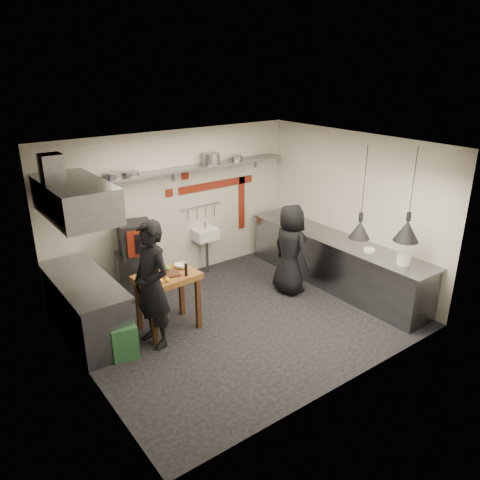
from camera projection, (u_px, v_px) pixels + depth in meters
floor at (242, 319)px, 7.62m from camera, size 5.00×5.00×0.00m
ceiling at (242, 147)px, 6.61m from camera, size 5.00×5.00×0.00m
wall_back at (174, 206)px, 8.69m from camera, size 5.00×0.04×2.80m
wall_front at (348, 290)px, 5.54m from camera, size 5.00×0.04×2.80m
wall_left at (78, 282)px, 5.73m from camera, size 0.04×4.20×2.80m
wall_right at (352, 210)px, 8.50m from camera, size 0.04×4.20×2.80m
red_band_horiz at (217, 184)px, 9.10m from camera, size 1.70×0.02×0.14m
red_band_vert at (242, 203)px, 9.61m from camera, size 0.14×0.02×1.10m
red_tile_a at (185, 176)px, 8.61m from camera, size 0.14×0.02×0.14m
red_tile_b at (169, 193)px, 8.52m from camera, size 0.14×0.02×0.14m
back_shelf at (177, 170)px, 8.29m from camera, size 4.60×0.34×0.04m
shelf_bracket_left at (67, 190)px, 7.39m from camera, size 0.04×0.06×0.24m
shelf_bracket_mid at (173, 174)px, 8.44m from camera, size 0.04×0.06×0.24m
shelf_bracket_right at (256, 161)px, 9.50m from camera, size 0.04×0.06×0.24m
pan_far_left at (114, 175)px, 7.62m from camera, size 0.31×0.31×0.09m
pan_mid_left at (131, 174)px, 7.79m from camera, size 0.31×0.31×0.07m
stock_pot at (211, 159)px, 8.65m from camera, size 0.43×0.43×0.20m
pan_right at (237, 158)px, 9.00m from camera, size 0.29×0.29×0.08m
oven_stand at (139, 274)px, 8.28m from camera, size 0.87×0.83×0.80m
combi_oven at (135, 238)px, 8.00m from camera, size 0.64×0.61×0.58m
oven_door at (142, 243)px, 7.79m from camera, size 0.47×0.15×0.46m
oven_glass at (145, 243)px, 7.79m from camera, size 0.33×0.10×0.34m
hand_sink at (205, 234)px, 9.08m from camera, size 0.46×0.34×0.22m
sink_tap at (205, 226)px, 9.02m from camera, size 0.03×0.03×0.14m
sink_drain at (207, 256)px, 9.21m from camera, size 0.06×0.06×0.66m
utensil_rail at (201, 206)px, 8.99m from camera, size 0.90×0.02×0.02m
counter_right at (335, 262)px, 8.65m from camera, size 0.70×3.80×0.90m
counter_right_top at (337, 239)px, 8.48m from camera, size 0.76×3.90×0.03m
plate_stack at (404, 260)px, 7.36m from camera, size 0.28×0.28×0.15m
small_bowl_right at (369, 250)px, 7.86m from camera, size 0.26×0.26×0.05m
counter_left at (86, 308)px, 7.05m from camera, size 0.70×1.90×0.90m
counter_left_top at (82, 280)px, 6.88m from camera, size 0.76×2.00×0.03m
extractor_hood at (75, 199)px, 6.47m from camera, size 0.78×1.60×0.50m
hood_duct at (52, 173)px, 6.18m from camera, size 0.28×0.28×0.50m
green_bin at (124, 340)px, 6.60m from camera, size 0.42×0.42×0.50m
prep_table at (168, 302)px, 7.21m from camera, size 0.96×0.70×0.92m
cutting_board at (168, 274)px, 7.03m from camera, size 0.39×0.32×0.02m
pepper_mill at (186, 270)px, 6.97m from camera, size 0.05×0.05×0.20m
lemon_a at (160, 281)px, 6.76m from camera, size 0.09×0.09×0.09m
lemon_b at (167, 280)px, 6.80m from camera, size 0.07×0.07×0.07m
veg_ball at (167, 268)px, 7.15m from camera, size 0.10×0.10×0.09m
steel_tray at (147, 276)px, 6.98m from camera, size 0.18×0.13×0.03m
bowl at (181, 266)px, 7.27m from camera, size 0.25×0.25×0.06m
heat_lamp_near at (363, 193)px, 7.02m from camera, size 0.34×0.34×1.45m
heat_lamp_far at (412, 195)px, 6.93m from camera, size 0.48×0.48×1.46m
chef_left at (152, 285)px, 6.64m from camera, size 0.56×0.76×1.91m
chef_right at (290, 249)px, 8.26m from camera, size 0.52×0.80×1.63m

